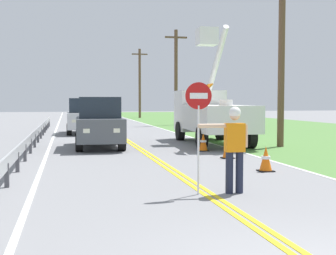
# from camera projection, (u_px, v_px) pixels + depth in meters

# --- Properties ---
(grass_verge_right) EXTENTS (16.00, 110.00, 0.01)m
(grass_verge_right) POSITION_uv_depth(u_px,v_px,m) (321.00, 134.00, 26.88)
(grass_verge_right) COLOR #517F3D
(grass_verge_right) RESTS_ON ground
(centerline_yellow_left) EXTENTS (0.11, 110.00, 0.01)m
(centerline_yellow_left) POSITION_uv_depth(u_px,v_px,m) (121.00, 138.00, 24.38)
(centerline_yellow_left) COLOR yellow
(centerline_yellow_left) RESTS_ON ground
(centerline_yellow_right) EXTENTS (0.11, 110.00, 0.01)m
(centerline_yellow_right) POSITION_uv_depth(u_px,v_px,m) (124.00, 138.00, 24.42)
(centerline_yellow_right) COLOR yellow
(centerline_yellow_right) RESTS_ON ground
(edge_line_right) EXTENTS (0.12, 110.00, 0.01)m
(edge_line_right) POSITION_uv_depth(u_px,v_px,m) (188.00, 136.00, 25.17)
(edge_line_right) COLOR silver
(edge_line_right) RESTS_ON ground
(edge_line_left) EXTENTS (0.12, 110.00, 0.01)m
(edge_line_left) POSITION_uv_depth(u_px,v_px,m) (53.00, 139.00, 23.63)
(edge_line_left) COLOR silver
(edge_line_left) RESTS_ON ground
(flagger_worker) EXTENTS (1.09, 0.26, 1.83)m
(flagger_worker) POSITION_uv_depth(u_px,v_px,m) (234.00, 144.00, 9.65)
(flagger_worker) COLOR #1E2338
(flagger_worker) RESTS_ON ground
(stop_sign_paddle) EXTENTS (0.56, 0.04, 2.33)m
(stop_sign_paddle) POSITION_uv_depth(u_px,v_px,m) (199.00, 112.00, 9.49)
(stop_sign_paddle) COLOR silver
(stop_sign_paddle) RESTS_ON ground
(utility_bucket_truck) EXTENTS (2.88, 6.88, 5.35)m
(utility_bucket_truck) POSITION_uv_depth(u_px,v_px,m) (210.00, 113.00, 21.18)
(utility_bucket_truck) COLOR silver
(utility_bucket_truck) RESTS_ON ground
(oncoming_suv_nearest) EXTENTS (2.01, 4.65, 2.10)m
(oncoming_suv_nearest) POSITION_uv_depth(u_px,v_px,m) (99.00, 122.00, 19.17)
(oncoming_suv_nearest) COLOR #4C5156
(oncoming_suv_nearest) RESTS_ON ground
(oncoming_suv_second) EXTENTS (1.96, 4.63, 2.10)m
(oncoming_suv_second) POSITION_uv_depth(u_px,v_px,m) (83.00, 116.00, 27.42)
(oncoming_suv_second) COLOR silver
(oncoming_suv_second) RESTS_ON ground
(utility_pole_near) EXTENTS (1.80, 0.28, 7.84)m
(utility_pole_near) POSITION_uv_depth(u_px,v_px,m) (282.00, 50.00, 19.33)
(utility_pole_near) COLOR brown
(utility_pole_near) RESTS_ON ground
(utility_pole_mid) EXTENTS (1.80, 0.28, 7.62)m
(utility_pole_mid) POSITION_uv_depth(u_px,v_px,m) (176.00, 75.00, 36.97)
(utility_pole_mid) COLOR brown
(utility_pole_mid) RESTS_ON ground
(utility_pole_far) EXTENTS (1.80, 0.28, 7.87)m
(utility_pole_far) POSITION_uv_depth(u_px,v_px,m) (140.00, 82.00, 52.71)
(utility_pole_far) COLOR brown
(utility_pole_far) RESTS_ON ground
(traffic_cone_lead) EXTENTS (0.40, 0.40, 0.70)m
(traffic_cone_lead) POSITION_uv_depth(u_px,v_px,m) (266.00, 159.00, 12.71)
(traffic_cone_lead) COLOR orange
(traffic_cone_lead) RESTS_ON ground
(traffic_cone_mid) EXTENTS (0.40, 0.40, 0.70)m
(traffic_cone_mid) POSITION_uv_depth(u_px,v_px,m) (228.00, 148.00, 15.62)
(traffic_cone_mid) COLOR orange
(traffic_cone_mid) RESTS_ON ground
(traffic_cone_tail) EXTENTS (0.40, 0.40, 0.70)m
(traffic_cone_tail) POSITION_uv_depth(u_px,v_px,m) (203.00, 142.00, 17.88)
(traffic_cone_tail) COLOR orange
(traffic_cone_tail) RESTS_ON ground
(guardrail_left_shoulder) EXTENTS (0.10, 32.00, 0.71)m
(guardrail_left_shoulder) POSITION_uv_depth(u_px,v_px,m) (36.00, 133.00, 20.37)
(guardrail_left_shoulder) COLOR #9EA0A3
(guardrail_left_shoulder) RESTS_ON ground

